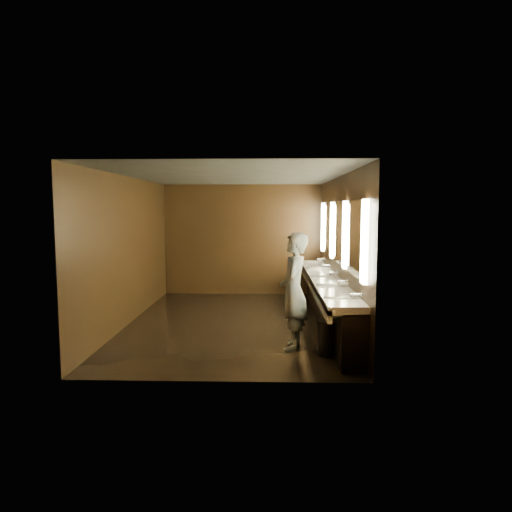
% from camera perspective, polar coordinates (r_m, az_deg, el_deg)
% --- Properties ---
extents(floor, '(6.00, 6.00, 0.00)m').
position_cam_1_polar(floor, '(8.91, -2.77, -8.33)').
color(floor, black).
rests_on(floor, ground).
extents(ceiling, '(4.00, 6.00, 0.02)m').
position_cam_1_polar(ceiling, '(8.65, -2.87, 9.95)').
color(ceiling, '#2D2D2B').
rests_on(ceiling, wall_back).
extents(wall_back, '(4.00, 0.02, 2.80)m').
position_cam_1_polar(wall_back, '(11.65, -1.68, 2.04)').
color(wall_back, black).
rests_on(wall_back, floor).
extents(wall_front, '(4.00, 0.02, 2.80)m').
position_cam_1_polar(wall_front, '(5.70, -5.16, -2.13)').
color(wall_front, black).
rests_on(wall_front, floor).
extents(wall_left, '(0.02, 6.00, 2.80)m').
position_cam_1_polar(wall_left, '(9.04, -15.56, 0.68)').
color(wall_left, black).
rests_on(wall_left, floor).
extents(wall_right, '(0.02, 6.00, 2.80)m').
position_cam_1_polar(wall_right, '(8.74, 10.36, 0.63)').
color(wall_right, black).
rests_on(wall_right, floor).
extents(sink_counter, '(0.55, 5.40, 1.01)m').
position_cam_1_polar(sink_counter, '(8.84, 8.92, -5.21)').
color(sink_counter, black).
rests_on(sink_counter, floor).
extents(mirror_band, '(0.06, 5.03, 1.15)m').
position_cam_1_polar(mirror_band, '(8.71, 10.28, 2.92)').
color(mirror_band, '#FFF5BC').
rests_on(mirror_band, wall_right).
extents(person, '(0.52, 0.72, 1.83)m').
position_cam_1_polar(person, '(7.16, 4.74, -4.39)').
color(person, '#87AEC9').
rests_on(person, floor).
extents(trash_bin, '(0.40, 0.40, 0.54)m').
position_cam_1_polar(trash_bin, '(7.04, 9.08, -10.05)').
color(trash_bin, black).
rests_on(trash_bin, floor).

